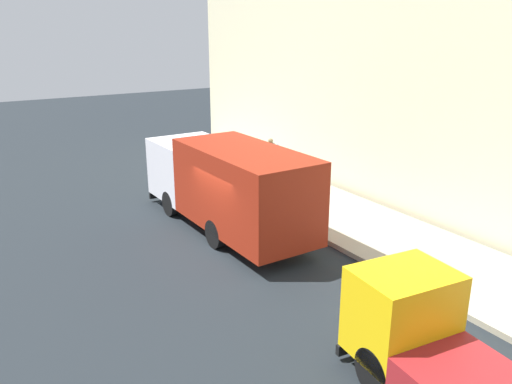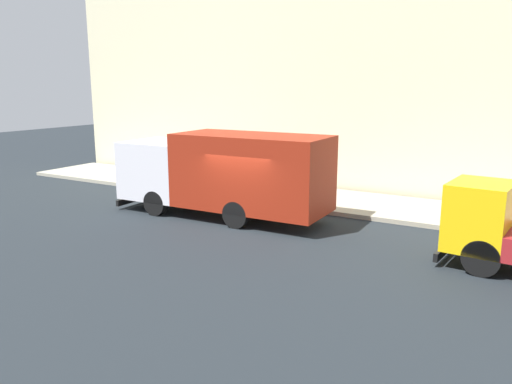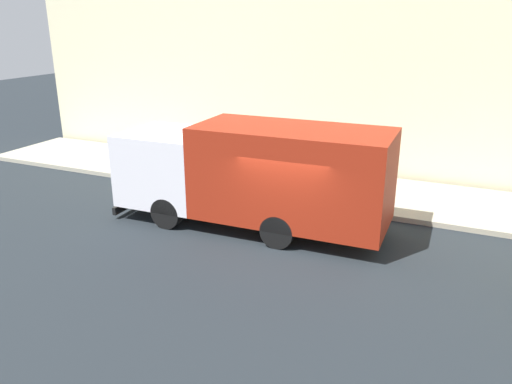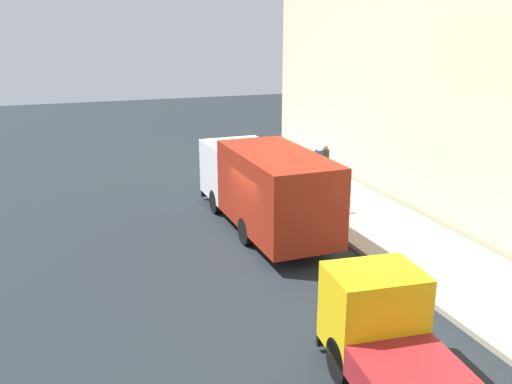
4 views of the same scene
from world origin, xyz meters
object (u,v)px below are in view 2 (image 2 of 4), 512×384
(pedestrian_walking, at_px, (198,168))
(pedestrian_standing, at_px, (232,171))
(pedestrian_third, at_px, (203,162))
(large_utility_truck, at_px, (224,172))
(street_sign_post, at_px, (241,163))
(traffic_cone_orange, at_px, (167,181))

(pedestrian_walking, bearing_deg, pedestrian_standing, -116.99)
(pedestrian_walking, distance_m, pedestrian_third, 1.80)
(large_utility_truck, distance_m, pedestrian_walking, 4.77)
(pedestrian_walking, xyz_separation_m, street_sign_post, (-0.71, -2.78, 0.57))
(pedestrian_standing, distance_m, traffic_cone_orange, 3.20)
(pedestrian_third, bearing_deg, pedestrian_walking, 167.89)
(large_utility_truck, distance_m, pedestrian_standing, 4.02)
(traffic_cone_orange, distance_m, street_sign_post, 4.35)
(pedestrian_walking, bearing_deg, traffic_cone_orange, 71.30)
(street_sign_post, bearing_deg, large_utility_truck, -162.82)
(pedestrian_standing, xyz_separation_m, traffic_cone_orange, (-0.84, 3.03, -0.59))
(pedestrian_third, xyz_separation_m, street_sign_post, (-2.28, -3.66, 0.54))
(large_utility_truck, relative_size, pedestrian_third, 4.69)
(pedestrian_walking, xyz_separation_m, pedestrian_standing, (0.34, -1.64, -0.03))
(pedestrian_standing, bearing_deg, large_utility_truck, -64.40)
(pedestrian_third, height_order, traffic_cone_orange, pedestrian_third)
(pedestrian_standing, bearing_deg, pedestrian_third, 150.92)
(traffic_cone_orange, height_order, street_sign_post, street_sign_post)
(large_utility_truck, height_order, pedestrian_standing, large_utility_truck)
(large_utility_truck, height_order, pedestrian_walking, large_utility_truck)
(pedestrian_third, bearing_deg, traffic_cone_orange, 124.70)
(large_utility_truck, bearing_deg, street_sign_post, 15.97)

